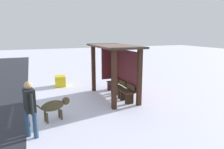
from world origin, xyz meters
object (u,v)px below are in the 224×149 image
object	(u,v)px
bus_shelter	(117,61)
bench_left_inside	(113,85)
person_walking	(30,105)
dog	(55,106)
bench_right_inside	(127,95)
grit_bin	(60,81)
bench_center_inside	(119,90)

from	to	relation	value
bus_shelter	bench_left_inside	size ratio (longest dim) A/B	4.16
bus_shelter	person_walking	xyz separation A→B (m)	(2.56, -3.77, -0.72)
person_walking	dog	bearing A→B (deg)	140.67
bench_left_inside	person_walking	distance (m)	5.11
dog	person_walking	bearing A→B (deg)	-39.33
bench_right_inside	dog	world-z (taller)	bench_right_inside
dog	grit_bin	bearing A→B (deg)	170.18
bench_center_inside	dog	bearing A→B (deg)	-63.73
bench_left_inside	person_walking	size ratio (longest dim) A/B	0.47
person_walking	grit_bin	xyz separation A→B (m)	(-5.43, 1.54, -0.69)
bench_right_inside	dog	bearing A→B (deg)	-77.10
bench_left_inside	bench_right_inside	size ratio (longest dim) A/B	1.01
person_walking	grit_bin	world-z (taller)	person_walking
bench_right_inside	bench_left_inside	bearing A→B (deg)	-179.97
person_walking	bus_shelter	bearing A→B (deg)	124.18
bus_shelter	grit_bin	world-z (taller)	bus_shelter
bench_left_inside	grit_bin	size ratio (longest dim) A/B	1.11
bench_center_inside	person_walking	bearing A→B (deg)	-57.47
dog	bench_left_inside	bearing A→B (deg)	127.19
bench_right_inside	person_walking	world-z (taller)	person_walking
bench_left_inside	bench_right_inside	bearing A→B (deg)	0.03
bench_left_inside	grit_bin	world-z (taller)	bench_left_inside
bench_right_inside	dog	xyz separation A→B (m)	(0.71, -3.10, 0.20)
dog	bench_right_inside	bearing A→B (deg)	102.90
person_walking	dog	world-z (taller)	person_walking
bus_shelter	dog	world-z (taller)	bus_shelter
grit_bin	bench_left_inside	bearing A→B (deg)	47.20
bench_right_inside	grit_bin	size ratio (longest dim) A/B	1.10
bench_left_inside	bus_shelter	bearing A→B (deg)	-7.24
bench_right_inside	grit_bin	distance (m)	4.44
dog	bus_shelter	bearing A→B (deg)	118.41
bus_shelter	bench_center_inside	bearing A→B (deg)	44.32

